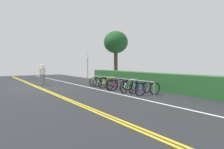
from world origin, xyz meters
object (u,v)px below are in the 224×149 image
at_px(pedestrian, 42,73).
at_px(tree_near_left, 116,43).
at_px(bicycle_6, 140,87).
at_px(bicycle_0, 98,81).
at_px(bicycle_2, 109,82).
at_px(bicycle_7, 148,89).
at_px(bike_rack, 119,81).
at_px(bicycle_1, 104,82).
at_px(bicycle_4, 120,85).
at_px(sign_post_near, 88,66).
at_px(bicycle_3, 115,84).
at_px(bicycle_5, 129,86).

distance_m(pedestrian, tree_near_left, 6.78).
bearing_deg(bicycle_6, bicycle_0, -178.37).
relative_size(bicycle_2, bicycle_7, 1.06).
bearing_deg(bicycle_7, bicycle_0, 179.77).
xyz_separation_m(bicycle_6, tree_near_left, (-6.47, 2.71, 3.14)).
height_order(bicycle_2, pedestrian, pedestrian).
relative_size(bike_rack, bicycle_1, 3.57).
distance_m(bicycle_4, tree_near_left, 6.54).
relative_size(sign_post_near, tree_near_left, 0.54).
xyz_separation_m(bicycle_2, tree_near_left, (-3.38, 2.86, 3.10)).
bearing_deg(bicycle_3, bicycle_6, 4.44).
relative_size(bicycle_0, bicycle_4, 1.03).
bearing_deg(bicycle_2, bike_rack, 0.34).
bearing_deg(sign_post_near, bike_rack, 2.35).
bearing_deg(sign_post_near, bicycle_5, 1.15).
relative_size(bike_rack, tree_near_left, 1.40).
height_order(bicycle_4, pedestrian, pedestrian).
relative_size(bicycle_7, sign_post_near, 0.68).
height_order(bicycle_5, bicycle_7, bicycle_5).
xyz_separation_m(bicycle_0, bicycle_7, (5.29, -0.02, 0.01)).
bearing_deg(bicycle_6, bicycle_7, -11.46).
distance_m(bicycle_1, bicycle_7, 4.57).
xyz_separation_m(sign_post_near, tree_near_left, (-0.52, 3.02, 2.00)).
bearing_deg(bicycle_4, bike_rack, 159.17).
bearing_deg(bike_rack, bicycle_7, -0.23).
height_order(bicycle_5, pedestrian, pedestrian).
xyz_separation_m(bicycle_6, bicycle_7, (0.74, -0.15, 0.01)).
bearing_deg(pedestrian, bicycle_0, 54.42).
bearing_deg(bicycle_7, pedestrian, -156.26).
xyz_separation_m(bike_rack, sign_post_near, (-4.04, -0.17, 0.90)).
distance_m(bike_rack, bicycle_7, 2.67).
height_order(bicycle_1, sign_post_near, sign_post_near).
distance_m(bicycle_7, sign_post_near, 6.79).
distance_m(pedestrian, sign_post_near, 3.45).
height_order(bicycle_2, bicycle_6, bicycle_2).
height_order(bicycle_1, bicycle_4, bicycle_4).
relative_size(bike_rack, bicycle_4, 3.90).
bearing_deg(bicycle_2, tree_near_left, 139.75).
bearing_deg(bicycle_4, bicycle_3, 171.81).
relative_size(bicycle_1, bicycle_2, 1.00).
xyz_separation_m(bicycle_3, tree_near_left, (-4.22, 2.89, 3.13)).
xyz_separation_m(bicycle_2, bicycle_6, (3.09, 0.15, -0.03)).
distance_m(bicycle_1, bicycle_3, 1.58).
bearing_deg(sign_post_near, bicycle_7, 1.32).
xyz_separation_m(bicycle_3, bicycle_6, (2.25, 0.17, -0.00)).
distance_m(bicycle_3, pedestrian, 5.86).
height_order(bike_rack, bicycle_6, bike_rack).
xyz_separation_m(bicycle_7, sign_post_near, (-6.70, -0.15, 1.13)).
bearing_deg(bike_rack, sign_post_near, -177.65).
distance_m(bicycle_2, bicycle_6, 3.09).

